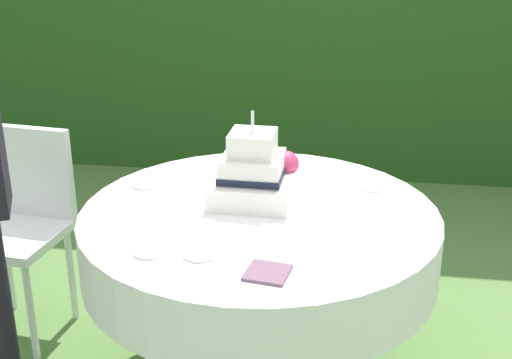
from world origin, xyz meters
TOP-DOWN VIEW (x-y plane):
  - cake_table at (0.00, 0.00)m, footprint 1.27×1.27m
  - wedding_cake at (-0.03, 0.10)m, footprint 0.31×0.30m
  - serving_plate_near at (-0.47, 0.18)m, footprint 0.11×0.11m
  - serving_plate_far at (-0.29, -0.36)m, footprint 0.10×0.10m
  - serving_plate_left at (-0.13, -0.35)m, footprint 0.11×0.11m
  - serving_plate_right at (0.39, 0.29)m, footprint 0.12×0.12m
  - napkin_stack at (0.09, -0.44)m, footprint 0.14×0.14m
  - garden_chair at (-1.06, 0.29)m, footprint 0.45×0.45m

SIDE VIEW (x-z plane):
  - garden_chair at x=-1.06m, z-range 0.10..0.99m
  - cake_table at x=0.00m, z-range 0.25..1.00m
  - napkin_stack at x=0.09m, z-range 0.75..0.75m
  - serving_plate_near at x=-0.47m, z-range 0.75..0.76m
  - serving_plate_far at x=-0.29m, z-range 0.75..0.76m
  - serving_plate_left at x=-0.13m, z-range 0.75..0.76m
  - serving_plate_right at x=0.39m, z-range 0.75..0.76m
  - wedding_cake at x=-0.03m, z-range 0.68..1.01m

